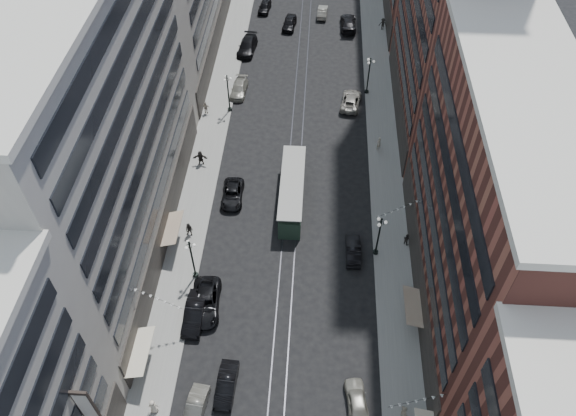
% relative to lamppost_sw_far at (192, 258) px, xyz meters
% --- Properties ---
extents(ground, '(220.00, 220.00, 0.00)m').
position_rel_lamppost_sw_far_xyz_m(ground, '(9.20, 32.00, -3.10)').
color(ground, black).
rests_on(ground, ground).
extents(sidewalk_west, '(4.00, 180.00, 0.15)m').
position_rel_lamppost_sw_far_xyz_m(sidewalk_west, '(-1.80, 42.00, -3.02)').
color(sidewalk_west, gray).
rests_on(sidewalk_west, ground).
extents(sidewalk_east, '(4.00, 180.00, 0.15)m').
position_rel_lamppost_sw_far_xyz_m(sidewalk_east, '(20.20, 42.00, -3.02)').
color(sidewalk_east, gray).
rests_on(sidewalk_east, ground).
extents(rail_west, '(0.12, 180.00, 0.02)m').
position_rel_lamppost_sw_far_xyz_m(rail_west, '(8.50, 42.00, -3.09)').
color(rail_west, '#2D2D33').
rests_on(rail_west, ground).
extents(rail_east, '(0.12, 180.00, 0.02)m').
position_rel_lamppost_sw_far_xyz_m(rail_east, '(9.90, 42.00, -3.09)').
color(rail_east, '#2D2D33').
rests_on(rail_east, ground).
extents(building_west_mid, '(8.00, 36.00, 28.00)m').
position_rel_lamppost_sw_far_xyz_m(building_west_mid, '(-7.80, 5.00, 10.90)').
color(building_west_mid, '#9E9A8C').
rests_on(building_west_mid, ground).
extents(building_east_mid, '(8.00, 30.00, 24.00)m').
position_rel_lamppost_sw_far_xyz_m(building_east_mid, '(26.20, -0.00, 8.90)').
color(building_east_mid, brown).
rests_on(building_east_mid, ground).
extents(lamppost_sw_far, '(1.03, 1.14, 5.52)m').
position_rel_lamppost_sw_far_xyz_m(lamppost_sw_far, '(0.00, 0.00, 0.00)').
color(lamppost_sw_far, black).
rests_on(lamppost_sw_far, sidewalk_west).
extents(lamppost_sw_mid, '(1.03, 1.14, 5.52)m').
position_rel_lamppost_sw_far_xyz_m(lamppost_sw_mid, '(0.00, 27.00, 0.00)').
color(lamppost_sw_mid, black).
rests_on(lamppost_sw_mid, sidewalk_west).
extents(lamppost_se_far, '(1.03, 1.14, 5.52)m').
position_rel_lamppost_sw_far_xyz_m(lamppost_se_far, '(18.40, 4.00, 0.00)').
color(lamppost_se_far, black).
rests_on(lamppost_se_far, sidewalk_east).
extents(lamppost_se_mid, '(1.03, 1.14, 5.52)m').
position_rel_lamppost_sw_far_xyz_m(lamppost_se_mid, '(18.40, 32.00, 0.00)').
color(lamppost_se_mid, black).
rests_on(lamppost_se_mid, sidewalk_east).
extents(streetcar, '(2.58, 11.65, 3.22)m').
position_rel_lamppost_sw_far_xyz_m(streetcar, '(9.20, 11.06, -1.61)').
color(streetcar, '#253B2C').
rests_on(streetcar, ground).
extents(car_1, '(2.01, 4.42, 1.41)m').
position_rel_lamppost_sw_far_xyz_m(car_1, '(2.40, -13.93, -2.39)').
color(car_1, '#65645A').
rests_on(car_1, ground).
extents(car_2, '(3.10, 6.04, 1.63)m').
position_rel_lamppost_sw_far_xyz_m(car_2, '(1.64, -3.52, -2.28)').
color(car_2, black).
rests_on(car_2, ground).
extents(car_4, '(2.30, 4.50, 1.47)m').
position_rel_lamppost_sw_far_xyz_m(car_4, '(16.03, -12.41, -2.36)').
color(car_4, gray).
rests_on(car_4, ground).
extents(car_5, '(1.78, 4.60, 1.49)m').
position_rel_lamppost_sw_far_xyz_m(car_5, '(4.75, -11.68, -2.35)').
color(car_5, black).
rests_on(car_5, ground).
extents(pedestrian_1, '(0.90, 0.57, 1.74)m').
position_rel_lamppost_sw_far_xyz_m(pedestrian_1, '(-1.10, -14.06, -2.07)').
color(pedestrian_1, beige).
rests_on(pedestrian_1, sidewalk_west).
extents(pedestrian_2, '(0.95, 0.67, 1.77)m').
position_rel_lamppost_sw_far_xyz_m(pedestrian_2, '(-1.50, 5.26, -2.06)').
color(pedestrian_2, black).
rests_on(pedestrian_2, sidewalk_west).
extents(pedestrian_4, '(0.69, 1.16, 1.85)m').
position_rel_lamppost_sw_far_xyz_m(pedestrian_4, '(19.89, -13.36, -2.02)').
color(pedestrian_4, beige).
rests_on(pedestrian_4, sidewalk_east).
extents(car_7, '(2.45, 5.11, 1.40)m').
position_rel_lamppost_sw_far_xyz_m(car_7, '(2.40, 11.06, -2.39)').
color(car_7, black).
rests_on(car_7, ground).
extents(car_8, '(2.31, 5.05, 1.43)m').
position_rel_lamppost_sw_far_xyz_m(car_8, '(0.80, 31.04, -2.38)').
color(car_8, gray).
rests_on(car_8, ground).
extents(car_9, '(2.20, 4.51, 1.48)m').
position_rel_lamppost_sw_far_xyz_m(car_9, '(2.34, 53.71, -2.36)').
color(car_9, black).
rests_on(car_9, ground).
extents(car_10, '(1.56, 4.37, 1.43)m').
position_rel_lamppost_sw_far_xyz_m(car_10, '(16.02, 3.80, -2.38)').
color(car_10, black).
rests_on(car_10, ground).
extents(car_11, '(3.15, 5.58, 1.47)m').
position_rel_lamppost_sw_far_xyz_m(car_11, '(16.16, 29.25, -2.36)').
color(car_11, gray).
rests_on(car_11, ground).
extents(car_12, '(2.51, 6.00, 1.73)m').
position_rel_lamppost_sw_far_xyz_m(car_12, '(16.06, 49.13, -2.23)').
color(car_12, black).
rests_on(car_12, ground).
extents(car_13, '(2.39, 4.88, 1.60)m').
position_rel_lamppost_sw_far_xyz_m(car_13, '(6.73, 48.68, -2.29)').
color(car_13, black).
rests_on(car_13, ground).
extents(car_14, '(1.77, 4.40, 1.42)m').
position_rel_lamppost_sw_far_xyz_m(car_14, '(11.89, 52.59, -2.39)').
color(car_14, slate).
rests_on(car_14, ground).
extents(pedestrian_5, '(1.78, 0.52, 1.92)m').
position_rel_lamppost_sw_far_xyz_m(pedestrian_5, '(-2.13, 16.45, -1.99)').
color(pedestrian_5, black).
rests_on(pedestrian_5, sidewalk_west).
extents(pedestrian_6, '(1.08, 0.54, 1.79)m').
position_rel_lamppost_sw_far_xyz_m(pedestrian_6, '(-3.02, 26.17, -2.05)').
color(pedestrian_6, '#B0A392').
rests_on(pedestrian_6, sidewalk_west).
extents(pedestrian_7, '(0.81, 0.78, 1.49)m').
position_rel_lamppost_sw_far_xyz_m(pedestrian_7, '(21.67, 5.48, -2.20)').
color(pedestrian_7, black).
rests_on(pedestrian_7, sidewalk_east).
extents(pedestrian_8, '(0.80, 0.76, 1.85)m').
position_rel_lamppost_sw_far_xyz_m(pedestrian_8, '(19.43, 20.39, -2.02)').
color(pedestrian_8, '#BFB49E').
rests_on(pedestrian_8, sidewalk_east).
extents(pedestrian_9, '(1.29, 0.66, 1.91)m').
position_rel_lamppost_sw_far_xyz_m(pedestrian_9, '(21.44, 48.67, -1.99)').
color(pedestrian_9, black).
rests_on(pedestrian_9, sidewalk_east).
extents(car_extra_0, '(2.97, 6.09, 1.71)m').
position_rel_lamppost_sw_far_xyz_m(car_extra_0, '(0.80, 41.54, -2.24)').
color(car_extra_0, black).
rests_on(car_extra_0, ground).
extents(car_extra_1, '(1.88, 5.14, 1.68)m').
position_rel_lamppost_sw_far_xyz_m(car_extra_1, '(0.80, -4.80, -2.25)').
color(car_extra_1, black).
rests_on(car_extra_1, ground).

